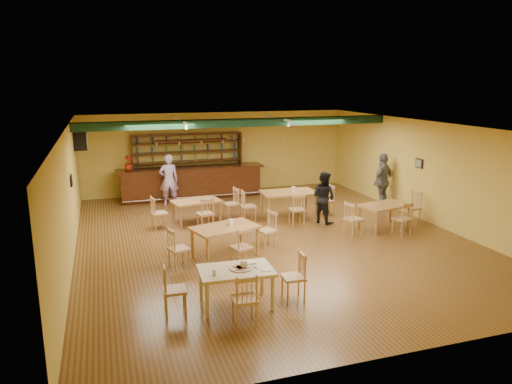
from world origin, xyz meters
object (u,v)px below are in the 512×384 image
object	(u,v)px
patron_right_a	(324,197)
patron_bar	(169,180)
bar_counter	(192,183)
dining_table_c	(225,242)
dining_table_a	(197,212)
near_table	(236,288)
dining_table_b	(288,205)
dining_table_d	(384,217)

from	to	relation	value
patron_right_a	patron_bar	bearing A→B (deg)	23.57
bar_counter	patron_bar	world-z (taller)	patron_bar
patron_bar	patron_right_a	distance (m)	5.36
dining_table_c	bar_counter	bearing A→B (deg)	70.61
dining_table_a	patron_right_a	world-z (taller)	patron_right_a
dining_table_c	patron_right_a	size ratio (longest dim) A/B	0.99
near_table	patron_bar	world-z (taller)	patron_bar
near_table	patron_right_a	xyz separation A→B (m)	(3.96, 4.48, 0.41)
near_table	patron_right_a	bearing A→B (deg)	51.73
dining_table_b	patron_bar	size ratio (longest dim) A/B	0.93
dining_table_b	dining_table_d	world-z (taller)	dining_table_b
dining_table_a	patron_right_a	size ratio (longest dim) A/B	0.90
dining_table_b	patron_right_a	xyz separation A→B (m)	(0.80, -0.80, 0.36)
dining_table_b	near_table	size ratio (longest dim) A/B	1.20
bar_counter	dining_table_b	bearing A→B (deg)	-55.72
dining_table_a	dining_table_c	size ratio (longest dim) A/B	0.91
dining_table_a	dining_table_c	xyz separation A→B (m)	(0.10, -3.02, 0.04)
bar_counter	dining_table_c	distance (m)	6.22
patron_bar	patron_right_a	bearing A→B (deg)	141.38
bar_counter	dining_table_a	bearing A→B (deg)	-97.90
dining_table_b	dining_table_d	bearing A→B (deg)	-38.30
dining_table_d	near_table	world-z (taller)	near_table
dining_table_a	patron_right_a	bearing A→B (deg)	-27.39
dining_table_b	dining_table_c	distance (m)	3.84
dining_table_c	near_table	size ratio (longest dim) A/B	1.12
near_table	dining_table_d	bearing A→B (deg)	35.63
bar_counter	patron_bar	xyz separation A→B (m)	(-0.92, -0.83, 0.32)
dining_table_d	near_table	xyz separation A→B (m)	(-5.35, -3.40, 0.01)
dining_table_a	dining_table_d	xyz separation A→B (m)	(5.00, -2.18, 0.01)
patron_right_a	dining_table_d	bearing A→B (deg)	-154.30
patron_bar	dining_table_b	bearing A→B (deg)	142.67
dining_table_a	bar_counter	bearing A→B (deg)	71.61
patron_right_a	near_table	bearing A→B (deg)	112.30
dining_table_b	bar_counter	bearing A→B (deg)	126.76
dining_table_a	near_table	world-z (taller)	near_table
dining_table_b	dining_table_d	xyz separation A→B (m)	(2.19, -1.88, -0.06)
dining_table_a	dining_table_c	bearing A→B (deg)	-98.53
patron_bar	patron_right_a	world-z (taller)	patron_bar
bar_counter	patron_right_a	world-z (taller)	patron_right_a
bar_counter	dining_table_a	world-z (taller)	bar_counter
bar_counter	dining_table_a	size ratio (longest dim) A/B	3.78
dining_table_d	patron_bar	distance (m)	7.13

